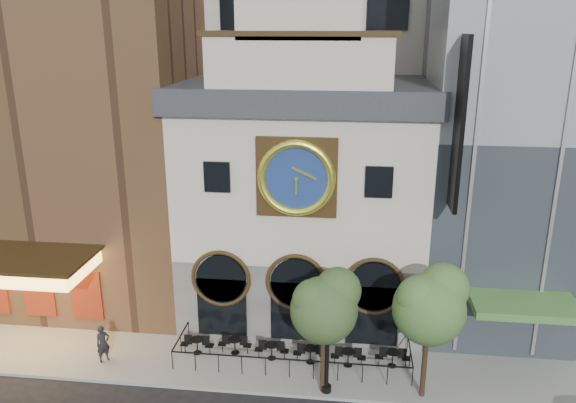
# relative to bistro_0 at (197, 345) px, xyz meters

# --- Properties ---
(ground) EXTENTS (120.00, 120.00, 0.00)m
(ground) POSITION_rel_bistro_0_xyz_m (4.53, -2.58, -0.61)
(ground) COLOR black
(ground) RESTS_ON ground
(sidewalk) EXTENTS (44.00, 5.00, 0.15)m
(sidewalk) POSITION_rel_bistro_0_xyz_m (4.53, -0.08, -0.54)
(sidewalk) COLOR gray
(sidewalk) RESTS_ON ground
(clock_building) EXTENTS (12.60, 8.78, 18.65)m
(clock_building) POSITION_rel_bistro_0_xyz_m (4.53, 5.25, 6.07)
(clock_building) COLOR #605E5B
(clock_building) RESTS_ON ground
(theater_building) EXTENTS (14.00, 15.60, 25.00)m
(theater_building) POSITION_rel_bistro_0_xyz_m (-8.47, 7.38, 11.99)
(theater_building) COLOR brown
(theater_building) RESTS_ON ground
(retail_building) EXTENTS (14.00, 14.40, 20.00)m
(retail_building) POSITION_rel_bistro_0_xyz_m (17.53, 7.41, 9.53)
(retail_building) COLOR gray
(retail_building) RESTS_ON ground
(cafe_railing) EXTENTS (10.60, 2.60, 0.90)m
(cafe_railing) POSITION_rel_bistro_0_xyz_m (4.53, -0.08, -0.01)
(cafe_railing) COLOR black
(cafe_railing) RESTS_ON sidewalk
(bistro_0) EXTENTS (1.58, 0.68, 0.90)m
(bistro_0) POSITION_rel_bistro_0_xyz_m (0.00, 0.00, 0.00)
(bistro_0) COLOR black
(bistro_0) RESTS_ON sidewalk
(bistro_1) EXTENTS (1.58, 0.68, 0.90)m
(bistro_1) POSITION_rel_bistro_0_xyz_m (1.76, 0.22, 0.00)
(bistro_1) COLOR black
(bistro_1) RESTS_ON sidewalk
(bistro_2) EXTENTS (1.58, 0.68, 0.90)m
(bistro_2) POSITION_rel_bistro_0_xyz_m (3.55, -0.04, 0.00)
(bistro_2) COLOR black
(bistro_2) RESTS_ON sidewalk
(bistro_3) EXTENTS (1.58, 0.68, 0.90)m
(bistro_3) POSITION_rel_bistro_0_xyz_m (5.36, -0.12, 0.00)
(bistro_3) COLOR black
(bistro_3) RESTS_ON sidewalk
(bistro_4) EXTENTS (1.58, 0.68, 0.90)m
(bistro_4) POSITION_rel_bistro_0_xyz_m (7.08, -0.17, 0.00)
(bistro_4) COLOR black
(bistro_4) RESTS_ON sidewalk
(bistro_5) EXTENTS (1.58, 0.68, 0.90)m
(bistro_5) POSITION_rel_bistro_0_xyz_m (9.07, 0.01, 0.00)
(bistro_5) COLOR black
(bistro_5) RESTS_ON sidewalk
(pedestrian) EXTENTS (0.75, 0.77, 1.78)m
(pedestrian) POSITION_rel_bistro_0_xyz_m (-4.10, -1.10, 0.43)
(pedestrian) COLOR black
(pedestrian) RESTS_ON sidewalk
(lamppost) EXTENTS (1.62, 0.86, 5.23)m
(lamppost) POSITION_rel_bistro_0_xyz_m (6.20, -2.17, 2.77)
(lamppost) COLOR black
(lamppost) RESTS_ON sidewalk
(tree_left) EXTENTS (2.87, 2.76, 5.52)m
(tree_left) POSITION_rel_bistro_0_xyz_m (6.08, -2.09, 3.58)
(tree_left) COLOR #382619
(tree_left) RESTS_ON sidewalk
(tree_right) EXTENTS (3.03, 2.92, 5.84)m
(tree_right) POSITION_rel_bistro_0_xyz_m (10.24, -1.92, 3.82)
(tree_right) COLOR #382619
(tree_right) RESTS_ON sidewalk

